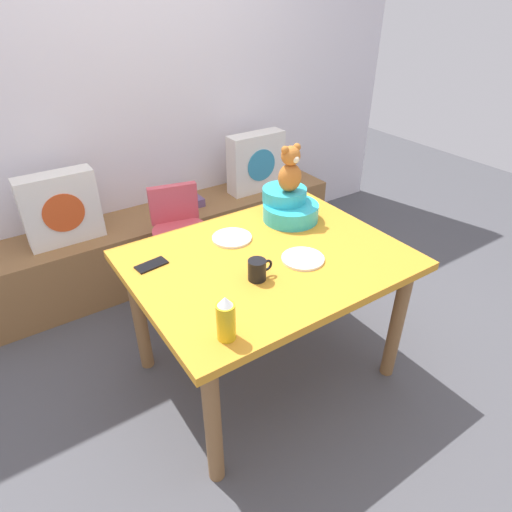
# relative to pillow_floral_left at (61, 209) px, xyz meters

# --- Properties ---
(ground_plane) EXTENTS (8.00, 8.00, 0.00)m
(ground_plane) POSITION_rel_pillow_floral_left_xyz_m (0.67, -1.22, -0.68)
(ground_plane) COLOR #4C4C51
(back_wall) EXTENTS (4.40, 0.10, 2.60)m
(back_wall) POSITION_rel_pillow_floral_left_xyz_m (0.67, 0.29, 0.62)
(back_wall) COLOR silver
(back_wall) RESTS_ON ground_plane
(window_bench) EXTENTS (2.60, 0.44, 0.46)m
(window_bench) POSITION_rel_pillow_floral_left_xyz_m (0.67, 0.02, -0.45)
(window_bench) COLOR olive
(window_bench) RESTS_ON ground_plane
(pillow_floral_left) EXTENTS (0.44, 0.15, 0.44)m
(pillow_floral_left) POSITION_rel_pillow_floral_left_xyz_m (0.00, 0.00, 0.00)
(pillow_floral_left) COLOR white
(pillow_floral_left) RESTS_ON window_bench
(pillow_floral_right) EXTENTS (0.44, 0.15, 0.44)m
(pillow_floral_right) POSITION_rel_pillow_floral_left_xyz_m (1.42, 0.00, 0.00)
(pillow_floral_right) COLOR white
(pillow_floral_right) RESTS_ON window_bench
(book_stack) EXTENTS (0.20, 0.14, 0.06)m
(book_stack) POSITION_rel_pillow_floral_left_xyz_m (0.85, 0.02, -0.19)
(book_stack) COLOR #674D78
(book_stack) RESTS_ON window_bench
(dining_table) EXTENTS (1.26, 0.97, 0.74)m
(dining_table) POSITION_rel_pillow_floral_left_xyz_m (0.67, -1.22, -0.04)
(dining_table) COLOR orange
(dining_table) RESTS_ON ground_plane
(highchair) EXTENTS (0.39, 0.50, 0.79)m
(highchair) POSITION_rel_pillow_floral_left_xyz_m (0.58, -0.42, -0.16)
(highchair) COLOR #D84C59
(highchair) RESTS_ON ground_plane
(infant_seat_teal) EXTENTS (0.30, 0.33, 0.16)m
(infant_seat_teal) POSITION_rel_pillow_floral_left_xyz_m (0.99, -0.95, 0.13)
(infant_seat_teal) COLOR #2CB1C2
(infant_seat_teal) RESTS_ON dining_table
(teddy_bear) EXTENTS (0.13, 0.12, 0.25)m
(teddy_bear) POSITION_rel_pillow_floral_left_xyz_m (0.99, -0.95, 0.34)
(teddy_bear) COLOR #B46728
(teddy_bear) RESTS_ON infant_seat_teal
(ketchup_bottle) EXTENTS (0.07, 0.07, 0.18)m
(ketchup_bottle) POSITION_rel_pillow_floral_left_xyz_m (0.23, -1.59, 0.15)
(ketchup_bottle) COLOR gold
(ketchup_bottle) RESTS_ON dining_table
(coffee_mug) EXTENTS (0.12, 0.08, 0.09)m
(coffee_mug) POSITION_rel_pillow_floral_left_xyz_m (0.53, -1.34, 0.11)
(coffee_mug) COLOR black
(coffee_mug) RESTS_ON dining_table
(dinner_plate_near) EXTENTS (0.20, 0.20, 0.01)m
(dinner_plate_near) POSITION_rel_pillow_floral_left_xyz_m (0.79, -1.33, 0.07)
(dinner_plate_near) COLOR white
(dinner_plate_near) RESTS_ON dining_table
(dinner_plate_far) EXTENTS (0.20, 0.20, 0.01)m
(dinner_plate_far) POSITION_rel_pillow_floral_left_xyz_m (0.61, -0.98, 0.07)
(dinner_plate_far) COLOR white
(dinner_plate_far) RESTS_ON dining_table
(cell_phone) EXTENTS (0.15, 0.09, 0.01)m
(cell_phone) POSITION_rel_pillow_floral_left_xyz_m (0.18, -0.98, 0.06)
(cell_phone) COLOR black
(cell_phone) RESTS_ON dining_table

